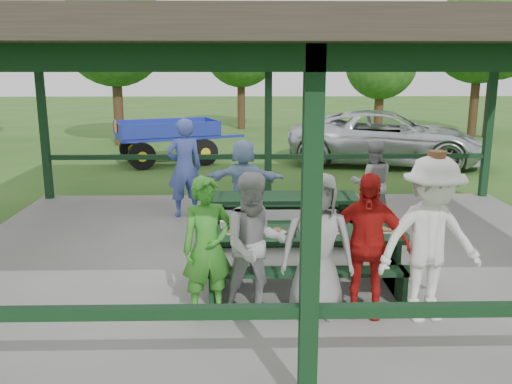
{
  "coord_description": "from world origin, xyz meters",
  "views": [
    {
      "loc": [
        -0.52,
        -7.85,
        2.95
      ],
      "look_at": [
        -0.35,
        -0.3,
        1.17
      ],
      "focal_mm": 38.0,
      "sensor_mm": 36.0,
      "label": 1
    }
  ],
  "objects_px": {
    "spectator_lblue": "(244,181)",
    "contestant_white_fedora": "(430,240)",
    "contestant_red": "(366,245)",
    "contestant_green": "(208,248)",
    "spectator_grey": "(372,183)",
    "pickup_truck": "(387,138)",
    "spectator_blue": "(184,168)",
    "farm_trailer": "(168,141)",
    "picnic_table_near": "(303,252)",
    "contestant_grey_mid": "(317,245)",
    "picnic_table_far": "(283,212)",
    "contestant_grey_left": "(256,245)"
  },
  "relations": [
    {
      "from": "spectator_lblue",
      "to": "contestant_white_fedora",
      "type": "bearing_deg",
      "value": 125.17
    },
    {
      "from": "contestant_red",
      "to": "contestant_green",
      "type": "bearing_deg",
      "value": -165.96
    },
    {
      "from": "spectator_grey",
      "to": "pickup_truck",
      "type": "bearing_deg",
      "value": -103.98
    },
    {
      "from": "spectator_blue",
      "to": "farm_trailer",
      "type": "distance_m",
      "value": 6.44
    },
    {
      "from": "picnic_table_near",
      "to": "contestant_grey_mid",
      "type": "xyz_separation_m",
      "value": [
        0.07,
        -0.8,
        0.37
      ]
    },
    {
      "from": "spectator_grey",
      "to": "pickup_truck",
      "type": "height_order",
      "value": "spectator_grey"
    },
    {
      "from": "contestant_green",
      "to": "spectator_grey",
      "type": "xyz_separation_m",
      "value": [
        2.72,
        3.6,
        -0.05
      ]
    },
    {
      "from": "contestant_grey_mid",
      "to": "spectator_blue",
      "type": "distance_m",
      "value": 4.74
    },
    {
      "from": "spectator_grey",
      "to": "pickup_truck",
      "type": "relative_size",
      "value": 0.27
    },
    {
      "from": "picnic_table_far",
      "to": "spectator_blue",
      "type": "relative_size",
      "value": 1.28
    },
    {
      "from": "contestant_white_fedora",
      "to": "spectator_lblue",
      "type": "bearing_deg",
      "value": 108.76
    },
    {
      "from": "contestant_white_fedora",
      "to": "spectator_grey",
      "type": "distance_m",
      "value": 3.76
    },
    {
      "from": "contestant_red",
      "to": "spectator_lblue",
      "type": "height_order",
      "value": "contestant_red"
    },
    {
      "from": "contestant_grey_left",
      "to": "contestant_white_fedora",
      "type": "bearing_deg",
      "value": -17.0
    },
    {
      "from": "contestant_grey_left",
      "to": "contestant_grey_mid",
      "type": "xyz_separation_m",
      "value": [
        0.7,
        -0.01,
        0.0
      ]
    },
    {
      "from": "picnic_table_far",
      "to": "spectator_lblue",
      "type": "bearing_deg",
      "value": 124.0
    },
    {
      "from": "picnic_table_far",
      "to": "farm_trailer",
      "type": "height_order",
      "value": "farm_trailer"
    },
    {
      "from": "contestant_green",
      "to": "pickup_truck",
      "type": "height_order",
      "value": "contestant_green"
    },
    {
      "from": "spectator_blue",
      "to": "farm_trailer",
      "type": "bearing_deg",
      "value": -98.41
    },
    {
      "from": "farm_trailer",
      "to": "spectator_grey",
      "type": "bearing_deg",
      "value": -77.8
    },
    {
      "from": "contestant_grey_left",
      "to": "contestant_grey_mid",
      "type": "height_order",
      "value": "contestant_grey_mid"
    },
    {
      "from": "picnic_table_near",
      "to": "contestant_red",
      "type": "bearing_deg",
      "value": -51.66
    },
    {
      "from": "contestant_green",
      "to": "contestant_white_fedora",
      "type": "xyz_separation_m",
      "value": [
        2.49,
        -0.15,
        0.13
      ]
    },
    {
      "from": "contestant_grey_mid",
      "to": "spectator_lblue",
      "type": "height_order",
      "value": "contestant_grey_mid"
    },
    {
      "from": "picnic_table_near",
      "to": "contestant_green",
      "type": "xyz_separation_m",
      "value": [
        -1.18,
        -0.79,
        0.35
      ]
    },
    {
      "from": "contestant_grey_mid",
      "to": "pickup_truck",
      "type": "height_order",
      "value": "contestant_grey_mid"
    },
    {
      "from": "contestant_green",
      "to": "spectator_lblue",
      "type": "xyz_separation_m",
      "value": [
        0.41,
        3.77,
        -0.04
      ]
    },
    {
      "from": "contestant_white_fedora",
      "to": "spectator_blue",
      "type": "distance_m",
      "value": 5.5
    },
    {
      "from": "contestant_grey_mid",
      "to": "contestant_green",
      "type": "bearing_deg",
      "value": -175.66
    },
    {
      "from": "picnic_table_near",
      "to": "contestant_grey_left",
      "type": "height_order",
      "value": "contestant_grey_left"
    },
    {
      "from": "contestant_white_fedora",
      "to": "spectator_lblue",
      "type": "height_order",
      "value": "contestant_white_fedora"
    },
    {
      "from": "contestant_white_fedora",
      "to": "spectator_blue",
      "type": "height_order",
      "value": "contestant_white_fedora"
    },
    {
      "from": "spectator_blue",
      "to": "contestant_grey_mid",
      "type": "bearing_deg",
      "value": 95.43
    },
    {
      "from": "contestant_grey_left",
      "to": "spectator_grey",
      "type": "height_order",
      "value": "contestant_grey_left"
    },
    {
      "from": "spectator_grey",
      "to": "contestant_grey_mid",
      "type": "bearing_deg",
      "value": 70.51
    },
    {
      "from": "contestant_green",
      "to": "spectator_lblue",
      "type": "height_order",
      "value": "contestant_green"
    },
    {
      "from": "spectator_blue",
      "to": "spectator_grey",
      "type": "xyz_separation_m",
      "value": [
        3.44,
        -0.71,
        -0.17
      ]
    },
    {
      "from": "picnic_table_far",
      "to": "contestant_grey_left",
      "type": "relative_size",
      "value": 1.43
    },
    {
      "from": "contestant_green",
      "to": "spectator_blue",
      "type": "xyz_separation_m",
      "value": [
        -0.72,
        4.31,
        0.12
      ]
    },
    {
      "from": "contestant_white_fedora",
      "to": "farm_trailer",
      "type": "bearing_deg",
      "value": 103.05
    },
    {
      "from": "picnic_table_far",
      "to": "contestant_red",
      "type": "distance_m",
      "value": 2.91
    },
    {
      "from": "picnic_table_near",
      "to": "farm_trailer",
      "type": "bearing_deg",
      "value": 107.49
    },
    {
      "from": "picnic_table_near",
      "to": "spectator_blue",
      "type": "relative_size",
      "value": 1.42
    },
    {
      "from": "spectator_grey",
      "to": "contestant_grey_left",
      "type": "bearing_deg",
      "value": 61.53
    },
    {
      "from": "picnic_table_far",
      "to": "contestant_grey_left",
      "type": "height_order",
      "value": "contestant_grey_left"
    },
    {
      "from": "farm_trailer",
      "to": "contestant_grey_left",
      "type": "bearing_deg",
      "value": -98.14
    },
    {
      "from": "contestant_grey_left",
      "to": "spectator_lblue",
      "type": "distance_m",
      "value": 3.77
    },
    {
      "from": "spectator_lblue",
      "to": "pickup_truck",
      "type": "height_order",
      "value": "spectator_lblue"
    },
    {
      "from": "picnic_table_far",
      "to": "pickup_truck",
      "type": "xyz_separation_m",
      "value": [
        3.65,
        7.48,
        0.24
      ]
    },
    {
      "from": "contestant_green",
      "to": "spectator_lblue",
      "type": "distance_m",
      "value": 3.8
    }
  ]
}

